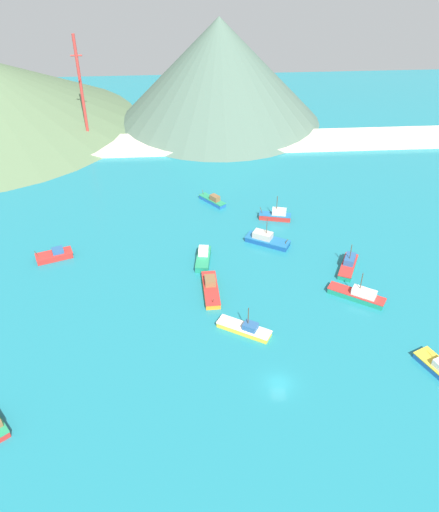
{
  "coord_description": "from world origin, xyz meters",
  "views": [
    {
      "loc": [
        -13.45,
        -56.04,
        65.25
      ],
      "look_at": [
        -7.24,
        34.05,
        1.47
      ],
      "focal_mm": 36.87,
      "sensor_mm": 36.0,
      "label": 1
    }
  ],
  "objects_px": {
    "fishing_boat_2": "(358,295)",
    "fishing_boat_5": "(245,328)",
    "fishing_boat_4": "(266,239)",
    "fishing_boat_11": "(55,255)",
    "fishing_boat_7": "(213,200)",
    "fishing_boat_14": "(211,288)",
    "fishing_boat_10": "(203,258)",
    "fishing_boat_0": "(348,265)",
    "fishing_boat_8": "(438,366)",
    "radio_tower": "(82,91)",
    "fishing_boat_13": "(276,215)"
  },
  "relations": [
    {
      "from": "fishing_boat_2",
      "to": "fishing_boat_5",
      "type": "distance_m",
      "value": 23.93
    },
    {
      "from": "fishing_boat_4",
      "to": "fishing_boat_11",
      "type": "relative_size",
      "value": 1.25
    },
    {
      "from": "fishing_boat_7",
      "to": "fishing_boat_14",
      "type": "height_order",
      "value": "fishing_boat_14"
    },
    {
      "from": "fishing_boat_2",
      "to": "fishing_boat_7",
      "type": "height_order",
      "value": "fishing_boat_2"
    },
    {
      "from": "fishing_boat_11",
      "to": "fishing_boat_10",
      "type": "bearing_deg",
      "value": -6.14
    },
    {
      "from": "fishing_boat_0",
      "to": "fishing_boat_2",
      "type": "bearing_deg",
      "value": -94.51
    },
    {
      "from": "fishing_boat_4",
      "to": "fishing_boat_11",
      "type": "xyz_separation_m",
      "value": [
        -45.87,
        -2.77,
        -0.1
      ]
    },
    {
      "from": "fishing_boat_2",
      "to": "fishing_boat_11",
      "type": "distance_m",
      "value": 63.27
    },
    {
      "from": "fishing_boat_7",
      "to": "fishing_boat_5",
      "type": "bearing_deg",
      "value": -86.35
    },
    {
      "from": "fishing_boat_7",
      "to": "fishing_boat_11",
      "type": "bearing_deg",
      "value": -148.33
    },
    {
      "from": "fishing_boat_7",
      "to": "fishing_boat_8",
      "type": "bearing_deg",
      "value": -59.9
    },
    {
      "from": "fishing_boat_7",
      "to": "radio_tower",
      "type": "relative_size",
      "value": 0.23
    },
    {
      "from": "fishing_boat_2",
      "to": "fishing_boat_11",
      "type": "height_order",
      "value": "fishing_boat_2"
    },
    {
      "from": "fishing_boat_0",
      "to": "fishing_boat_11",
      "type": "bearing_deg",
      "value": 172.63
    },
    {
      "from": "fishing_boat_14",
      "to": "radio_tower",
      "type": "bearing_deg",
      "value": 114.09
    },
    {
      "from": "fishing_boat_0",
      "to": "fishing_boat_7",
      "type": "relative_size",
      "value": 1.22
    },
    {
      "from": "fishing_boat_7",
      "to": "fishing_boat_8",
      "type": "distance_m",
      "value": 67.06
    },
    {
      "from": "fishing_boat_5",
      "to": "fishing_boat_4",
      "type": "bearing_deg",
      "value": 74.45
    },
    {
      "from": "fishing_boat_10",
      "to": "radio_tower",
      "type": "relative_size",
      "value": 0.26
    },
    {
      "from": "fishing_boat_5",
      "to": "radio_tower",
      "type": "distance_m",
      "value": 95.97
    },
    {
      "from": "fishing_boat_0",
      "to": "fishing_boat_7",
      "type": "xyz_separation_m",
      "value": [
        -26.45,
        29.6,
        -0.15
      ]
    },
    {
      "from": "fishing_boat_13",
      "to": "radio_tower",
      "type": "distance_m",
      "value": 71.48
    },
    {
      "from": "fishing_boat_5",
      "to": "radio_tower",
      "type": "xyz_separation_m",
      "value": [
        -38.84,
        86.35,
        15.65
      ]
    },
    {
      "from": "fishing_boat_2",
      "to": "fishing_boat_4",
      "type": "xyz_separation_m",
      "value": [
        -14.89,
        20.43,
        -0.01
      ]
    },
    {
      "from": "fishing_boat_8",
      "to": "fishing_boat_13",
      "type": "bearing_deg",
      "value": 111.21
    },
    {
      "from": "fishing_boat_10",
      "to": "fishing_boat_13",
      "type": "height_order",
      "value": "fishing_boat_13"
    },
    {
      "from": "fishing_boat_11",
      "to": "fishing_boat_7",
      "type": "bearing_deg",
      "value": 31.67
    },
    {
      "from": "fishing_boat_11",
      "to": "radio_tower",
      "type": "relative_size",
      "value": 0.25
    },
    {
      "from": "fishing_boat_4",
      "to": "radio_tower",
      "type": "distance_m",
      "value": 76.25
    },
    {
      "from": "fishing_boat_10",
      "to": "fishing_boat_7",
      "type": "bearing_deg",
      "value": 82.04
    },
    {
      "from": "fishing_boat_5",
      "to": "fishing_boat_13",
      "type": "distance_m",
      "value": 39.74
    },
    {
      "from": "fishing_boat_0",
      "to": "fishing_boat_2",
      "type": "distance_m",
      "value": 9.73
    },
    {
      "from": "fishing_boat_0",
      "to": "fishing_boat_5",
      "type": "distance_m",
      "value": 29.14
    },
    {
      "from": "fishing_boat_7",
      "to": "fishing_boat_8",
      "type": "height_order",
      "value": "fishing_boat_8"
    },
    {
      "from": "fishing_boat_8",
      "to": "fishing_boat_14",
      "type": "xyz_separation_m",
      "value": [
        -36.11,
        22.83,
        -0.0
      ]
    },
    {
      "from": "fishing_boat_2",
      "to": "fishing_boat_8",
      "type": "relative_size",
      "value": 1.28
    },
    {
      "from": "fishing_boat_7",
      "to": "fishing_boat_14",
      "type": "distance_m",
      "value": 35.27
    },
    {
      "from": "fishing_boat_10",
      "to": "fishing_boat_11",
      "type": "relative_size",
      "value": 1.02
    },
    {
      "from": "fishing_boat_11",
      "to": "fishing_boat_14",
      "type": "bearing_deg",
      "value": -22.57
    },
    {
      "from": "fishing_boat_5",
      "to": "fishing_boat_7",
      "type": "bearing_deg",
      "value": 93.65
    },
    {
      "from": "fishing_boat_2",
      "to": "fishing_boat_14",
      "type": "distance_m",
      "value": 28.46
    },
    {
      "from": "fishing_boat_2",
      "to": "fishing_boat_13",
      "type": "relative_size",
      "value": 1.35
    },
    {
      "from": "fishing_boat_11",
      "to": "fishing_boat_14",
      "type": "distance_m",
      "value": 35.3
    },
    {
      "from": "fishing_boat_8",
      "to": "fishing_boat_7",
      "type": "bearing_deg",
      "value": 120.1
    },
    {
      "from": "fishing_boat_14",
      "to": "fishing_boat_4",
      "type": "bearing_deg",
      "value": 50.88
    },
    {
      "from": "fishing_boat_2",
      "to": "fishing_boat_5",
      "type": "bearing_deg",
      "value": -161.48
    },
    {
      "from": "fishing_boat_2",
      "to": "fishing_boat_10",
      "type": "relative_size",
      "value": 1.28
    },
    {
      "from": "fishing_boat_0",
      "to": "fishing_boat_4",
      "type": "relative_size",
      "value": 0.89
    },
    {
      "from": "fishing_boat_0",
      "to": "fishing_boat_14",
      "type": "relative_size",
      "value": 0.84
    },
    {
      "from": "fishing_boat_14",
      "to": "radio_tower",
      "type": "distance_m",
      "value": 83.23
    }
  ]
}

